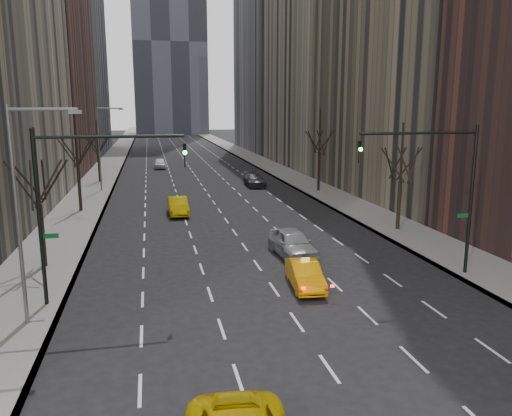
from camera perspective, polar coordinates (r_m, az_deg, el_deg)
sidewalk_left at (r=81.92m, az=-16.46°, el=4.67°), size 4.50×320.00×0.15m
sidewalk_right at (r=83.66m, az=0.57°, el=5.26°), size 4.50×320.00×0.15m
bld_left_far at (r=79.81m, az=-24.67°, el=19.78°), size 14.00×28.00×44.00m
bld_right_deep at (r=111.46m, az=2.59°, el=21.72°), size 14.00×30.00×58.00m
tree_lw_b at (r=30.29m, az=-23.49°, el=0.37°), size 3.36×3.50×7.82m
tree_lw_c at (r=45.87m, az=-19.68°, el=4.50°), size 3.36×3.50×8.74m
tree_lw_d at (r=63.71m, az=-17.58°, el=5.96°), size 3.36×3.50×7.36m
tree_rw_b at (r=38.05m, az=16.15°, el=2.95°), size 3.36×3.50×7.82m
tree_rw_c at (r=54.44m, az=7.25°, el=6.06°), size 3.36×3.50×8.74m
traffic_mast_left at (r=23.67m, az=-19.75°, el=2.15°), size 6.69×0.39×8.00m
traffic_mast_right at (r=27.82m, az=20.72°, el=3.38°), size 6.69×0.39×8.00m
streetlight_near at (r=22.02m, az=-24.91°, el=1.46°), size 2.83×0.22×9.00m
streetlight_far at (r=56.50m, az=-17.18°, el=7.45°), size 2.83×0.22×9.00m
taxi_sedan at (r=25.72m, az=5.62°, el=-7.59°), size 1.79×4.17×1.34m
silver_sedan_ahead at (r=30.78m, az=4.18°, el=-4.02°), size 2.30×5.09×1.70m
far_taxi at (r=43.22m, az=-8.91°, el=0.23°), size 1.67×4.55×1.49m
far_suv_grey at (r=58.30m, az=-0.17°, el=3.24°), size 2.19×5.13×1.47m
far_car_white at (r=76.86m, az=-10.94°, el=5.03°), size 1.88×4.50×1.52m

